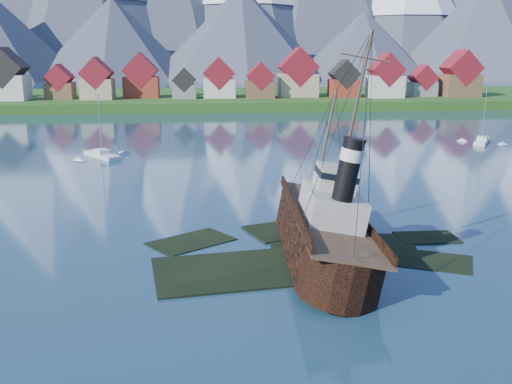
{
  "coord_description": "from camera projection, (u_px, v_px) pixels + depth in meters",
  "views": [
    {
      "loc": [
        -7.43,
        -48.59,
        18.48
      ],
      "look_at": [
        -2.46,
        6.0,
        5.0
      ],
      "focal_mm": 40.0,
      "sensor_mm": 36.0,
      "label": 1
    }
  ],
  "objects": [
    {
      "name": "seawall",
      "position": [
        228.0,
        112.0,
        179.71
      ],
      "size": [
        600.0,
        2.5,
        2.0
      ],
      "primitive_type": "cube",
      "color": "#3F3D38",
      "rests_on": "ground"
    },
    {
      "name": "shoal",
      "position": [
        304.0,
        255.0,
        54.37
      ],
      "size": [
        31.71,
        21.24,
        1.14
      ],
      "color": "black",
      "rests_on": "ground"
    },
    {
      "name": "sailboat_d",
      "position": [
        482.0,
        142.0,
        118.68
      ],
      "size": [
        6.71,
        8.53,
        11.99
      ],
      "rotation": [
        0.0,
        0.0,
        -0.59
      ],
      "color": "silver",
      "rests_on": "ground"
    },
    {
      "name": "sailboat_a",
      "position": [
        102.0,
        156.0,
        102.92
      ],
      "size": [
        7.84,
        9.39,
        12.03
      ],
      "rotation": [
        0.0,
        0.0,
        0.64
      ],
      "color": "silver",
      "rests_on": "ground"
    },
    {
      "name": "town",
      "position": [
        128.0,
        81.0,
        194.17
      ],
      "size": [
        250.96,
        16.69,
        17.3
      ],
      "color": "maroon",
      "rests_on": "ground"
    },
    {
      "name": "shore_bank",
      "position": [
        223.0,
        102.0,
        216.46
      ],
      "size": [
        600.0,
        80.0,
        3.2
      ],
      "primitive_type": "cube",
      "color": "#1B4313",
      "rests_on": "ground"
    },
    {
      "name": "ground",
      "position": [
        289.0,
        260.0,
        52.05
      ],
      "size": [
        1400.0,
        1400.0,
        0.0
      ],
      "primitive_type": "plane",
      "color": "#1A3649",
      "rests_on": "ground"
    },
    {
      "name": "tugboat_wreck",
      "position": [
        315.0,
        225.0,
        53.22
      ],
      "size": [
        6.35,
        27.36,
        21.68
      ],
      "rotation": [
        0.0,
        0.18,
        -0.04
      ],
      "color": "black",
      "rests_on": "ground"
    }
  ]
}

